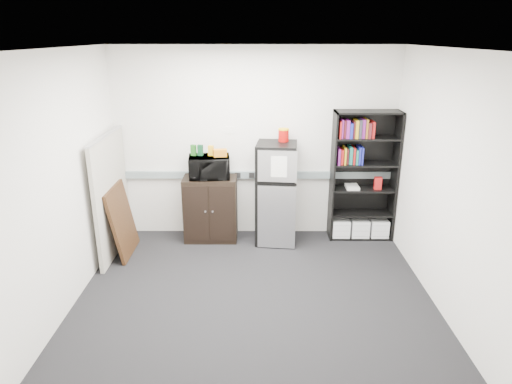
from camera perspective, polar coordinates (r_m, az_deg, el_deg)
floor at (r=5.39m, az=-0.19°, el=-12.48°), size 4.00×4.00×0.00m
wall_back at (r=6.51m, az=-0.11°, el=6.03°), size 4.00×0.02×2.70m
wall_right at (r=5.21m, az=22.37°, el=1.19°), size 0.02×3.50×2.70m
wall_left at (r=5.23m, az=-22.67°, el=1.23°), size 0.02×3.50×2.70m
ceiling at (r=4.60m, az=-0.22°, el=17.55°), size 4.00×3.50×0.02m
electrical_raceway at (r=6.60m, az=-0.11°, el=2.16°), size 3.92×0.05×0.10m
wall_note at (r=6.48m, az=-3.24°, el=7.73°), size 0.14×0.00×0.10m
bookshelf at (r=6.62m, az=13.24°, el=1.81°), size 0.90×0.34×1.85m
cubicle_partition at (r=6.32m, az=-17.62°, el=-0.38°), size 0.06×1.30×1.62m
cabinet at (r=6.57m, az=-5.67°, el=-2.03°), size 0.74×0.50×0.93m
microwave at (r=6.36m, az=-5.87°, el=3.13°), size 0.59×0.43×0.31m
snack_box_a at (r=6.36m, az=-7.82°, el=5.20°), size 0.08×0.07×0.15m
snack_box_b at (r=6.35m, az=-6.98°, el=5.20°), size 0.08×0.06×0.15m
snack_box_c at (r=6.33m, az=-5.66°, el=5.17°), size 0.08×0.07×0.14m
snack_bag at (r=6.28m, az=-4.50°, el=4.89°), size 0.19×0.12×0.10m
refrigerator at (r=6.38m, az=2.52°, el=-0.20°), size 0.59×0.62×1.43m
coffee_can at (r=6.29m, az=3.47°, el=7.23°), size 0.15×0.15×0.20m
framed_poster at (r=6.34m, az=-16.36°, el=-3.45°), size 0.21×0.74×0.94m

